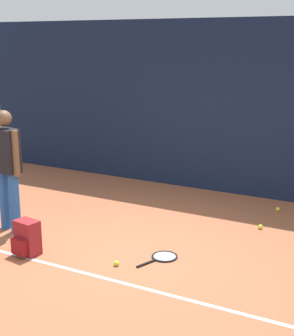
% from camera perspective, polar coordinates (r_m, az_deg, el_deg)
% --- Properties ---
extents(ground_plane, '(12.00, 12.00, 0.00)m').
position_cam_1_polar(ground_plane, '(6.42, -1.71, -9.47)').
color(ground_plane, '#9E5638').
extents(back_fence, '(10.00, 0.10, 2.96)m').
position_cam_1_polar(back_fence, '(8.67, 8.18, 6.88)').
color(back_fence, '#141E38').
rests_on(back_fence, ground).
extents(court_line, '(9.00, 0.05, 0.00)m').
position_cam_1_polar(court_line, '(5.81, -5.71, -12.23)').
color(court_line, white).
rests_on(court_line, ground).
extents(tennis_player, '(0.52, 0.30, 1.70)m').
position_cam_1_polar(tennis_player, '(7.06, -15.76, 0.49)').
color(tennis_player, '#2659A5').
rests_on(tennis_player, ground).
extents(tennis_racket, '(0.42, 0.64, 0.03)m').
position_cam_1_polar(tennis_racket, '(6.22, 1.83, -10.16)').
color(tennis_racket, black).
rests_on(tennis_racket, ground).
extents(backpack, '(0.33, 0.32, 0.44)m').
position_cam_1_polar(backpack, '(6.43, -13.62, -7.84)').
color(backpack, maroon).
rests_on(backpack, ground).
extents(tennis_ball_near_player, '(0.07, 0.07, 0.07)m').
position_cam_1_polar(tennis_ball_near_player, '(6.02, -3.51, -10.83)').
color(tennis_ball_near_player, '#CCE033').
rests_on(tennis_ball_near_player, ground).
extents(tennis_ball_by_fence, '(0.07, 0.07, 0.07)m').
position_cam_1_polar(tennis_ball_by_fence, '(7.29, 12.86, -6.58)').
color(tennis_ball_by_fence, '#CCE033').
rests_on(tennis_ball_by_fence, ground).
extents(tennis_ball_mid_court, '(0.07, 0.07, 0.07)m').
position_cam_1_polar(tennis_ball_mid_court, '(8.09, 14.75, -4.57)').
color(tennis_ball_mid_court, '#CCE033').
rests_on(tennis_ball_mid_court, ground).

